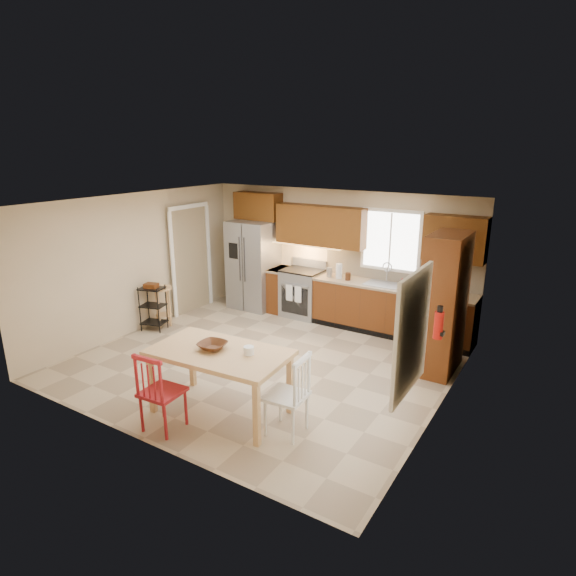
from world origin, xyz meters
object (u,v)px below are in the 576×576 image
(soap_bottle, at_px, (402,284))
(fire_extinguisher, at_px, (439,325))
(chair_red, at_px, (162,390))
(dining_table, at_px, (221,382))
(pantry, at_px, (444,304))
(refrigerator, at_px, (253,265))
(utility_cart, at_px, (153,308))
(table_jar, at_px, (249,352))
(table_bowl, at_px, (213,349))
(bar_stool, at_px, (163,306))
(range_stove, at_px, (303,293))
(chair_white, at_px, (286,394))

(soap_bottle, bearing_deg, fire_extinguisher, -59.47)
(chair_red, bearing_deg, soap_bottle, 67.44)
(dining_table, bearing_deg, pantry, 49.18)
(refrigerator, relative_size, fire_extinguisher, 5.06)
(chair_red, bearing_deg, refrigerator, 108.18)
(refrigerator, bearing_deg, chair_red, -67.79)
(utility_cart, bearing_deg, table_jar, -40.31)
(soap_bottle, bearing_deg, refrigerator, 179.55)
(refrigerator, xyz_separation_m, chair_red, (1.75, -4.29, -0.40))
(table_bowl, bearing_deg, bar_stool, 146.75)
(refrigerator, relative_size, range_stove, 1.98)
(chair_white, bearing_deg, chair_red, 114.27)
(fire_extinguisher, bearing_deg, dining_table, -143.27)
(utility_cart, bearing_deg, refrigerator, 52.66)
(range_stove, bearing_deg, bar_stool, -136.25)
(pantry, relative_size, chair_white, 2.08)
(table_jar, distance_m, bar_stool, 3.74)
(soap_bottle, xyz_separation_m, table_bowl, (-1.19, -3.61, -0.15))
(refrigerator, height_order, range_stove, refrigerator)
(chair_white, relative_size, utility_cart, 1.20)
(fire_extinguisher, distance_m, utility_cart, 5.18)
(range_stove, xyz_separation_m, table_jar, (1.33, -3.59, 0.42))
(fire_extinguisher, distance_m, chair_red, 3.52)
(chair_white, xyz_separation_m, table_bowl, (-1.06, -0.05, 0.34))
(bar_stool, bearing_deg, table_bowl, -48.23)
(pantry, height_order, utility_cart, pantry)
(soap_bottle, height_order, chair_white, soap_bottle)
(range_stove, bearing_deg, dining_table, -75.58)
(refrigerator, bearing_deg, pantry, -12.62)
(range_stove, xyz_separation_m, chair_red, (0.60, -4.35, 0.05))
(range_stove, bearing_deg, chair_white, -62.48)
(range_stove, distance_m, pantry, 3.19)
(range_stove, relative_size, soap_bottle, 4.82)
(soap_bottle, height_order, utility_cart, soap_bottle)
(bar_stool, bearing_deg, dining_table, -47.24)
(pantry, height_order, chair_red, pantry)
(refrigerator, distance_m, chair_red, 4.65)
(dining_table, bearing_deg, chair_white, -1.02)
(range_stove, relative_size, utility_cart, 1.09)
(dining_table, relative_size, table_jar, 10.63)
(refrigerator, distance_m, range_stove, 1.24)
(refrigerator, height_order, bar_stool, refrigerator)
(soap_bottle, distance_m, chair_white, 3.60)
(refrigerator, xyz_separation_m, bar_stool, (-0.80, -1.81, -0.53))
(soap_bottle, relative_size, dining_table, 0.11)
(table_jar, bearing_deg, refrigerator, 125.05)
(fire_extinguisher, bearing_deg, soap_bottle, 120.53)
(soap_bottle, distance_m, bar_stool, 4.40)
(soap_bottle, distance_m, utility_cart, 4.51)
(pantry, distance_m, dining_table, 3.45)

